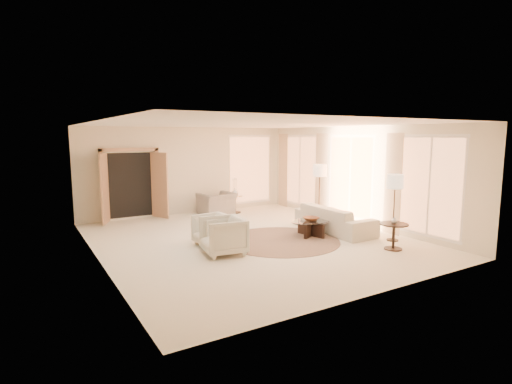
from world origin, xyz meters
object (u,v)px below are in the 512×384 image
sofa (334,219)px  end_vase (394,220)px  end_table (394,232)px  coffee_table (311,226)px  bowl (311,219)px  armchair_right (223,234)px  side_table (235,202)px  side_vase (235,192)px  armchair_left (213,228)px  floor_lamp_far (395,184)px  accent_chair (217,200)px  floor_lamp_near (320,173)px

sofa → end_vase: (-0.03, -1.98, 0.32)m
end_table → end_vase: (0.00, 0.00, 0.26)m
coffee_table → bowl: (0.00, 0.00, 0.20)m
sofa → armchair_right: (-3.45, -0.33, 0.10)m
coffee_table → side_table: (-0.17, 3.75, 0.10)m
armchair_right → side_vase: armchair_right is taller
coffee_table → side_vase: bearing=92.7°
armchair_left → bowl: (2.48, -0.51, 0.05)m
floor_lamp_far → coffee_table: bearing=136.1°
armchair_right → accent_chair: size_ratio=0.83×
end_table → floor_lamp_far: (0.60, 0.52, 0.97)m
floor_lamp_near → floor_lamp_far: (0.00, -2.76, -0.06)m
accent_chair → side_vase: accent_chair is taller
floor_lamp_near → sofa: bearing=-113.3°
end_vase → armchair_right: bearing=154.2°
end_table → floor_lamp_far: floor_lamp_far is taller
armchair_left → floor_lamp_far: (3.90, -1.88, 0.98)m
armchair_left → end_table: bearing=48.2°
armchair_left → coffee_table: size_ratio=0.55×
sofa → armchair_left: bearing=83.8°
end_table → floor_lamp_near: size_ratio=0.37×
floor_lamp_near → floor_lamp_far: 2.76m
sofa → accent_chair: size_ratio=2.20×
armchair_right → bowl: (2.59, 0.24, 0.01)m
end_table → end_vase: bearing=0.0°
accent_chair → end_table: (1.63, -5.72, -0.06)m
armchair_right → armchair_left: bearing=179.9°
sofa → side_vase: (-1.04, 3.67, 0.36)m
end_table → bowl: bearing=113.6°
armchair_right → end_table: armchair_right is taller
accent_chair → armchair_right: bearing=60.6°
end_table → floor_lamp_near: (0.60, 3.28, 1.03)m
armchair_left → floor_lamp_near: bearing=97.0°
side_table → end_vase: (1.00, -5.65, 0.31)m
armchair_left → coffee_table: bearing=72.6°
armchair_left → bowl: armchair_left is taller
bowl → side_vase: size_ratio=1.53×
side_vase → floor_lamp_near: bearing=-55.9°
armchair_left → coffee_table: armchair_left is taller
armchair_left → side_table: size_ratio=1.36×
accent_chair → floor_lamp_near: size_ratio=0.63×
accent_chair → floor_lamp_near: floor_lamp_near is taller
armchair_left → end_vase: bearing=48.2°
coffee_table → accent_chair: bearing=101.8°
armchair_right → end_table: (3.42, -1.65, -0.04)m
side_table → armchair_right: bearing=-121.1°
coffee_table → floor_lamp_far: (1.42, -1.37, 1.12)m
accent_chair → side_vase: bearing=167.5°
floor_lamp_near → side_vase: size_ratio=6.72×
end_vase → side_vase: bearing=100.1°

